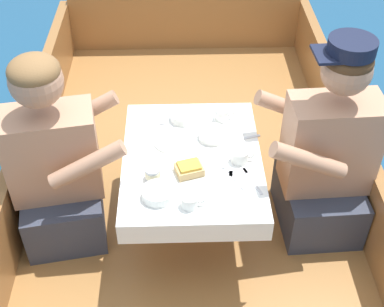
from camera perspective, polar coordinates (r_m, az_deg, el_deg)
name	(u,v)px	position (r m, az deg, el deg)	size (l,w,h in m)	color
ground_plane	(192,257)	(3.00, -0.03, -10.96)	(60.00, 60.00, 0.00)	navy
boat_deck	(192,236)	(2.86, -0.03, -8.82)	(1.75, 3.42, 0.35)	#9E6B38
gunwale_port	(17,193)	(2.72, -18.13, -3.98)	(0.06, 3.42, 0.36)	#936033
gunwale_starboard	(363,185)	(2.75, 17.82, -3.23)	(0.06, 3.42, 0.36)	#936033
bow_coaming	(185,21)	(3.96, -0.78, 13.95)	(1.63, 0.06, 0.42)	#936033
cockpit_table	(192,165)	(2.42, 0.00, -1.20)	(0.62, 0.81, 0.44)	#B2B2B7
person_port	(57,166)	(2.48, -14.25, -1.33)	(0.57, 0.51, 0.96)	#333847
person_starboard	(326,158)	(2.50, 14.12, -0.44)	(0.54, 0.46, 1.01)	#333847
plate_sandwich	(189,173)	(2.30, -0.30, -2.14)	(0.21, 0.21, 0.01)	silver
plate_bread	(173,141)	(2.47, -2.03, 1.37)	(0.18, 0.18, 0.01)	silver
sandwich	(189,169)	(2.28, -0.30, -1.64)	(0.13, 0.12, 0.05)	tan
bowl_port_near	(158,193)	(2.20, -3.65, -4.21)	(0.13, 0.13, 0.04)	silver
bowl_starboard_near	(183,116)	(2.58, -1.00, 4.02)	(0.12, 0.12, 0.04)	silver
bowl_center_far	(213,134)	(2.48, 2.23, 2.10)	(0.13, 0.13, 0.04)	silver
coffee_cup_port	(190,201)	(2.15, -0.22, -5.09)	(0.10, 0.07, 0.05)	silver
coffee_cup_starboard	(240,156)	(2.36, 5.13, -0.24)	(0.10, 0.08, 0.06)	silver
coffee_cup_center	(222,114)	(2.59, 3.22, 4.22)	(0.10, 0.07, 0.06)	silver
tin_can	(153,174)	(2.27, -4.20, -2.16)	(0.07, 0.07, 0.05)	silver
utensil_knife_starboard	(235,201)	(2.20, 4.61, -5.05)	(0.15, 0.10, 0.00)	silver
utensil_fork_port	(250,178)	(2.30, 6.25, -2.64)	(0.08, 0.17, 0.00)	silver
utensil_spoon_center	(230,173)	(2.31, 4.05, -2.06)	(0.09, 0.16, 0.01)	silver
utensil_fork_starboard	(228,182)	(2.27, 3.86, -3.01)	(0.07, 0.17, 0.00)	silver
utensil_knife_port	(243,139)	(2.49, 5.45, 1.59)	(0.17, 0.06, 0.00)	silver
utensil_spoon_starboard	(153,123)	(2.58, -4.16, 3.23)	(0.17, 0.02, 0.01)	silver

